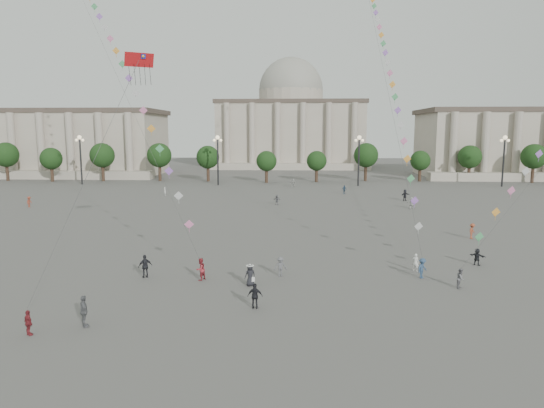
{
  "coord_description": "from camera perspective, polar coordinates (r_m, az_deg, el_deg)",
  "views": [
    {
      "loc": [
        1.53,
        -33.32,
        11.46
      ],
      "look_at": [
        -0.62,
        12.0,
        4.65
      ],
      "focal_mm": 32.0,
      "sensor_mm": 36.0,
      "label": 1
    }
  ],
  "objects": [
    {
      "name": "lamp_post_mid_east",
      "position": [
        104.28,
        10.19,
        6.14
      ],
      "size": [
        2.0,
        0.9,
        10.65
      ],
      "color": "#262628",
      "rests_on": "ground"
    },
    {
      "name": "kite_train_west",
      "position": [
        65.86,
        -20.37,
        20.75
      ],
      "size": [
        32.51,
        43.89,
        71.32
      ],
      "color": "#3F3F3F",
      "rests_on": "ground"
    },
    {
      "name": "kite_flyer_2",
      "position": [
        38.69,
        21.32,
        -8.15
      ],
      "size": [
        0.86,
        0.91,
        1.49
      ],
      "primitive_type": "imported",
      "rotation": [
        0.0,
        0.0,
        1.03
      ],
      "color": "slate",
      "rests_on": "ground"
    },
    {
      "name": "person_crowd_7",
      "position": [
        75.55,
        16.1,
        0.14
      ],
      "size": [
        1.7,
        0.89,
        1.75
      ],
      "primitive_type": "imported",
      "rotation": [
        0.0,
        0.0,
        2.9
      ],
      "color": "silver",
      "rests_on": "ground"
    },
    {
      "name": "person_crowd_9",
      "position": [
        83.92,
        15.38,
        1.03
      ],
      "size": [
        1.79,
        1.39,
        1.89
      ],
      "primitive_type": "imported",
      "rotation": [
        0.0,
        0.0,
        0.55
      ],
      "color": "black",
      "rests_on": "ground"
    },
    {
      "name": "lamp_post_mid_west",
      "position": [
        104.72,
        -6.41,
        6.23
      ],
      "size": [
        2.0,
        0.9,
        10.65
      ],
      "color": "#262628",
      "rests_on": "ground"
    },
    {
      "name": "person_crowd_10",
      "position": [
        89.79,
        -12.48,
        1.47
      ],
      "size": [
        0.6,
        0.64,
        1.48
      ],
      "primitive_type": "imported",
      "rotation": [
        0.0,
        0.0,
        2.17
      ],
      "color": "white",
      "rests_on": "ground"
    },
    {
      "name": "kite_flyer_0",
      "position": [
        38.32,
        -8.4,
        -7.6
      ],
      "size": [
        1.02,
        1.07,
        1.75
      ],
      "primitive_type": "imported",
      "rotation": [
        0.0,
        0.0,
        4.13
      ],
      "color": "maroon",
      "rests_on": "ground"
    },
    {
      "name": "person_crowd_12",
      "position": [
        76.41,
        0.59,
        0.49
      ],
      "size": [
        1.49,
        1.03,
        1.55
      ],
      "primitive_type": "imported",
      "rotation": [
        0.0,
        0.0,
        2.7
      ],
      "color": "slate",
      "rests_on": "ground"
    },
    {
      "name": "hat_person",
      "position": [
        36.62,
        -2.59,
        -8.28
      ],
      "size": [
        0.96,
        0.82,
        1.69
      ],
      "color": "black",
      "rests_on": "ground"
    },
    {
      "name": "person_crowd_6",
      "position": [
        38.91,
        1.0,
        -7.37
      ],
      "size": [
        1.12,
        0.75,
        1.6
      ],
      "primitive_type": "imported",
      "rotation": [
        0.0,
        0.0,
        0.16
      ],
      "color": "#59595D",
      "rests_on": "ground"
    },
    {
      "name": "ground",
      "position": [
        35.27,
        0.08,
        -10.43
      ],
      "size": [
        360.0,
        360.0,
        0.0
      ],
      "primitive_type": "plane",
      "color": "#54514F",
      "rests_on": "ground"
    },
    {
      "name": "person_crowd_2",
      "position": [
        82.66,
        -26.66,
        0.23
      ],
      "size": [
        0.77,
        1.15,
        1.66
      ],
      "primitive_type": "imported",
      "rotation": [
        0.0,
        0.0,
        1.42
      ],
      "color": "#983E29",
      "rests_on": "ground"
    },
    {
      "name": "lamp_post_far_east",
      "position": [
        112.17,
        25.65,
        5.6
      ],
      "size": [
        2.0,
        0.9,
        10.65
      ],
      "color": "#262628",
      "rests_on": "ground"
    },
    {
      "name": "tourist_3",
      "position": [
        31.26,
        -21.24,
        -11.68
      ],
      "size": [
        1.01,
        1.21,
        1.94
      ],
      "primitive_type": "imported",
      "rotation": [
        0.0,
        0.0,
        2.14
      ],
      "color": "slate",
      "rests_on": "ground"
    },
    {
      "name": "person_crowd_8",
      "position": [
        56.5,
        22.49,
        -2.96
      ],
      "size": [
        1.17,
        1.23,
        1.68
      ],
      "primitive_type": "imported",
      "rotation": [
        0.0,
        0.0,
        0.88
      ],
      "color": "#994429",
      "rests_on": "ground"
    },
    {
      "name": "tree_row",
      "position": [
        111.5,
        1.93,
        5.41
      ],
      "size": [
        137.12,
        5.12,
        8.0
      ],
      "color": "#35251A",
      "rests_on": "ground"
    },
    {
      "name": "hall_central",
      "position": [
        162.57,
        2.21,
        9.5
      ],
      "size": [
        48.3,
        34.3,
        35.5
      ],
      "color": "#A69D8B",
      "rests_on": "ground"
    },
    {
      "name": "tourist_4",
      "position": [
        39.82,
        -14.68,
        -7.1
      ],
      "size": [
        1.16,
        0.95,
        1.85
      ],
      "primitive_type": "imported",
      "rotation": [
        0.0,
        0.0,
        3.68
      ],
      "color": "black",
      "rests_on": "ground"
    },
    {
      "name": "person_crowd_0",
      "position": [
        90.56,
        8.49,
        1.68
      ],
      "size": [
        1.02,
        0.61,
        1.63
      ],
      "primitive_type": "imported",
      "rotation": [
        0.0,
        0.0,
        0.23
      ],
      "color": "navy",
      "rests_on": "ground"
    },
    {
      "name": "dragon_kite",
      "position": [
        39.82,
        -15.42,
        14.86
      ],
      "size": [
        2.6,
        6.98,
        19.92
      ],
      "color": "red",
      "rests_on": "ground"
    },
    {
      "name": "lamp_post_far_west",
      "position": [
        113.39,
        -21.63,
        5.86
      ],
      "size": [
        2.0,
        0.9,
        10.65
      ],
      "color": "#262628",
      "rests_on": "ground"
    },
    {
      "name": "person_crowd_4",
      "position": [
        101.37,
        2.49,
        2.5
      ],
      "size": [
        1.56,
        1.25,
        1.66
      ],
      "primitive_type": "imported",
      "rotation": [
        0.0,
        0.0,
        3.72
      ],
      "color": "#B0B0AC",
      "rests_on": "ground"
    },
    {
      "name": "tourist_1",
      "position": [
        32.13,
        -2.0,
        -10.77
      ],
      "size": [
        1.0,
        0.45,
        1.69
      ],
      "primitive_type": "imported",
      "rotation": [
        0.0,
        0.0,
        3.1
      ],
      "color": "black",
      "rests_on": "ground"
    },
    {
      "name": "kite_flyer_1",
      "position": [
        40.21,
        17.26,
        -7.23
      ],
      "size": [
        1.17,
        1.16,
        1.61
      ],
      "primitive_type": "imported",
      "rotation": [
        0.0,
        0.0,
        0.77
      ],
      "color": "navy",
      "rests_on": "ground"
    },
    {
      "name": "tourist_0",
      "position": [
        31.39,
        -26.73,
        -12.38
      ],
      "size": [
        0.91,
        0.81,
        1.48
      ],
      "primitive_type": "imported",
      "rotation": [
        0.0,
        0.0,
        2.49
      ],
      "color": "maroon",
      "rests_on": "ground"
    },
    {
      "name": "person_crowd_3",
      "position": [
        45.68,
        22.98,
        -5.73
      ],
      "size": [
        1.33,
        1.22,
        1.48
      ],
      "primitive_type": "imported",
      "rotation": [
        0.0,
        0.0,
        2.44
      ],
      "color": "black",
      "rests_on": "ground"
    },
    {
      "name": "kite_train_mid",
      "position": [
        68.57,
        12.3,
        19.84
      ],
      "size": [
        1.76,
        54.57,
        70.57
      ],
      "color": "#3F3F3F",
      "rests_on": "ground"
    },
    {
      "name": "hall_west",
      "position": [
        148.49,
        -28.5,
        6.33
      ],
      "size": [
        84.0,
        26.22,
        17.2
      ],
      "color": "#A69D8B",
      "rests_on": "ground"
    },
    {
      "name": "person_crowd_13",
      "position": [
        42.05,
        16.53,
        -6.59
      ],
      "size": [
        0.65,
        0.59,
        1.49
      ],
      "primitive_type": "imported",
      "rotation": [
        0.0,
        0.0,
        2.58
      ],
      "color": "silver",
      "rests_on": "ground"
    }
  ]
}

